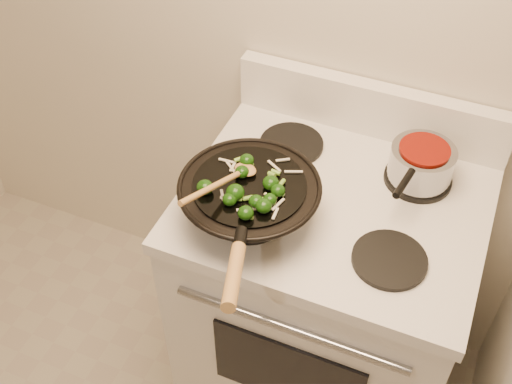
% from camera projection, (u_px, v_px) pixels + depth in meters
% --- Properties ---
extents(stove, '(0.78, 0.67, 1.08)m').
position_uv_depth(stove, '(323.00, 298.00, 1.99)').
color(stove, white).
rests_on(stove, ground).
extents(wok, '(0.35, 0.57, 0.19)m').
position_uv_depth(wok, '(249.00, 199.00, 1.57)').
color(wok, black).
rests_on(wok, stove).
extents(stirfry, '(0.21, 0.24, 0.04)m').
position_uv_depth(stirfry, '(248.00, 190.00, 1.50)').
color(stirfry, '#113508').
rests_on(stirfry, wok).
extents(wooden_spoon, '(0.09, 0.26, 0.09)m').
position_uv_depth(wooden_spoon, '(228.00, 179.00, 1.50)').
color(wooden_spoon, '#B08045').
rests_on(wooden_spoon, wok).
extents(saucepan, '(0.17, 0.27, 0.10)m').
position_uv_depth(saucepan, '(421.00, 163.00, 1.67)').
color(saucepan, '#93959B').
rests_on(saucepan, stove).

